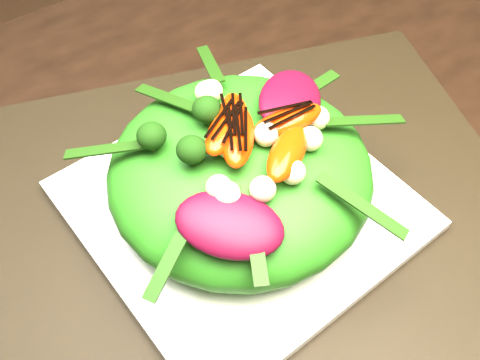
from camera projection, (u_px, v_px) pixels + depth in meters
placemat at (240, 209)px, 0.53m from camera, size 0.63×0.55×0.00m
plate_base at (240, 205)px, 0.53m from camera, size 0.29×0.29×0.01m
salad_bowl at (240, 196)px, 0.52m from camera, size 0.25×0.25×0.02m
lettuce_mound at (240, 171)px, 0.49m from camera, size 0.26×0.26×0.08m
radicchio_leaf at (290, 100)px, 0.48m from camera, size 0.10×0.09×0.02m
orange_segment at (194, 123)px, 0.46m from camera, size 0.07×0.05×0.02m
broccoli_floret at (163, 146)px, 0.44m from camera, size 0.04×0.04×0.03m
macadamia_nut at (294, 139)px, 0.45m from camera, size 0.02×0.02×0.02m
balsamic_drizzle at (193, 115)px, 0.45m from camera, size 0.04×0.02×0.00m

